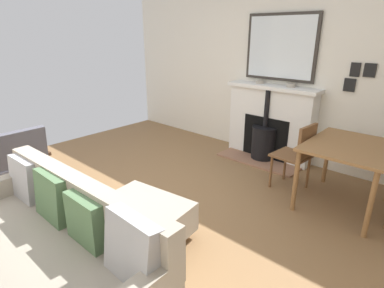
{
  "coord_description": "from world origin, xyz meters",
  "views": [
    {
      "loc": [
        1.58,
        2.45,
        1.83
      ],
      "look_at": [
        -0.59,
        0.49,
        0.77
      ],
      "focal_mm": 28.89,
      "sensor_mm": 36.0,
      "label": 1
    }
  ],
  "objects_px": {
    "mantel_bowl_near": "(260,82)",
    "dining_chair_near_fireplace": "(298,152)",
    "mantel_bowl_far": "(291,85)",
    "ottoman": "(147,215)",
    "sofa": "(52,249)",
    "fireplace": "(269,126)",
    "armchair_accent": "(16,159)",
    "dining_table": "(350,153)"
  },
  "relations": [
    {
      "from": "mantel_bowl_near",
      "to": "dining_table",
      "type": "xyz_separation_m",
      "value": [
        0.76,
        1.56,
        -0.5
      ]
    },
    {
      "from": "mantel_bowl_near",
      "to": "dining_chair_near_fireplace",
      "type": "height_order",
      "value": "mantel_bowl_near"
    },
    {
      "from": "dining_chair_near_fireplace",
      "to": "fireplace",
      "type": "bearing_deg",
      "value": -132.58
    },
    {
      "from": "fireplace",
      "to": "ottoman",
      "type": "xyz_separation_m",
      "value": [
        2.53,
        0.16,
        -0.27
      ]
    },
    {
      "from": "sofa",
      "to": "mantel_bowl_far",
      "type": "bearing_deg",
      "value": 178.48
    },
    {
      "from": "fireplace",
      "to": "dining_chair_near_fireplace",
      "type": "relative_size",
      "value": 1.63
    },
    {
      "from": "mantel_bowl_near",
      "to": "sofa",
      "type": "relative_size",
      "value": 0.06
    },
    {
      "from": "mantel_bowl_far",
      "to": "ottoman",
      "type": "distance_m",
      "value": 2.73
    },
    {
      "from": "fireplace",
      "to": "mantel_bowl_near",
      "type": "xyz_separation_m",
      "value": [
        -0.05,
        -0.23,
        0.63
      ]
    },
    {
      "from": "mantel_bowl_far",
      "to": "fireplace",
      "type": "bearing_deg",
      "value": -79.84
    },
    {
      "from": "mantel_bowl_near",
      "to": "mantel_bowl_far",
      "type": "distance_m",
      "value": 0.49
    },
    {
      "from": "mantel_bowl_near",
      "to": "mantel_bowl_far",
      "type": "bearing_deg",
      "value": 90.0
    },
    {
      "from": "ottoman",
      "to": "armchair_accent",
      "type": "relative_size",
      "value": 1.05
    },
    {
      "from": "sofa",
      "to": "dining_chair_near_fireplace",
      "type": "height_order",
      "value": "sofa"
    },
    {
      "from": "fireplace",
      "to": "mantel_bowl_far",
      "type": "xyz_separation_m",
      "value": [
        -0.05,
        0.26,
        0.64
      ]
    },
    {
      "from": "dining_table",
      "to": "dining_chair_near_fireplace",
      "type": "relative_size",
      "value": 1.19
    },
    {
      "from": "ottoman",
      "to": "dining_table",
      "type": "bearing_deg",
      "value": 147.1
    },
    {
      "from": "fireplace",
      "to": "mantel_bowl_near",
      "type": "height_order",
      "value": "mantel_bowl_near"
    },
    {
      "from": "mantel_bowl_far",
      "to": "armchair_accent",
      "type": "xyz_separation_m",
      "value": [
        3.05,
        -1.84,
        -0.68
      ]
    },
    {
      "from": "dining_table",
      "to": "mantel_bowl_far",
      "type": "bearing_deg",
      "value": -125.28
    },
    {
      "from": "ottoman",
      "to": "armchair_accent",
      "type": "bearing_deg",
      "value": -74.67
    },
    {
      "from": "ottoman",
      "to": "fireplace",
      "type": "bearing_deg",
      "value": -176.44
    },
    {
      "from": "mantel_bowl_near",
      "to": "ottoman",
      "type": "relative_size",
      "value": 0.15
    },
    {
      "from": "sofa",
      "to": "dining_table",
      "type": "xyz_separation_m",
      "value": [
        -2.69,
        1.16,
        0.26
      ]
    },
    {
      "from": "mantel_bowl_near",
      "to": "mantel_bowl_far",
      "type": "height_order",
      "value": "mantel_bowl_far"
    },
    {
      "from": "dining_table",
      "to": "mantel_bowl_near",
      "type": "bearing_deg",
      "value": -115.96
    },
    {
      "from": "mantel_bowl_far",
      "to": "dining_chair_near_fireplace",
      "type": "distance_m",
      "value": 1.13
    },
    {
      "from": "sofa",
      "to": "ottoman",
      "type": "bearing_deg",
      "value": -179.47
    },
    {
      "from": "armchair_accent",
      "to": "dining_table",
      "type": "distance_m",
      "value": 3.71
    },
    {
      "from": "fireplace",
      "to": "mantel_bowl_far",
      "type": "distance_m",
      "value": 0.69
    },
    {
      "from": "fireplace",
      "to": "ottoman",
      "type": "bearing_deg",
      "value": 3.56
    },
    {
      "from": "sofa",
      "to": "armchair_accent",
      "type": "distance_m",
      "value": 1.8
    },
    {
      "from": "mantel_bowl_near",
      "to": "ottoman",
      "type": "height_order",
      "value": "mantel_bowl_near"
    },
    {
      "from": "fireplace",
      "to": "mantel_bowl_near",
      "type": "bearing_deg",
      "value": -101.35
    },
    {
      "from": "armchair_accent",
      "to": "dining_chair_near_fireplace",
      "type": "height_order",
      "value": "dining_chair_near_fireplace"
    },
    {
      "from": "fireplace",
      "to": "dining_chair_near_fireplace",
      "type": "xyz_separation_m",
      "value": [
        0.72,
        0.78,
        0.0
      ]
    },
    {
      "from": "mantel_bowl_near",
      "to": "dining_chair_near_fireplace",
      "type": "relative_size",
      "value": 0.15
    },
    {
      "from": "sofa",
      "to": "mantel_bowl_near",
      "type": "bearing_deg",
      "value": -173.46
    },
    {
      "from": "fireplace",
      "to": "mantel_bowl_near",
      "type": "distance_m",
      "value": 0.68
    },
    {
      "from": "fireplace",
      "to": "mantel_bowl_near",
      "type": "relative_size",
      "value": 10.7
    },
    {
      "from": "mantel_bowl_far",
      "to": "armchair_accent",
      "type": "relative_size",
      "value": 0.15
    },
    {
      "from": "mantel_bowl_near",
      "to": "dining_table",
      "type": "bearing_deg",
      "value": 64.04
    }
  ]
}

